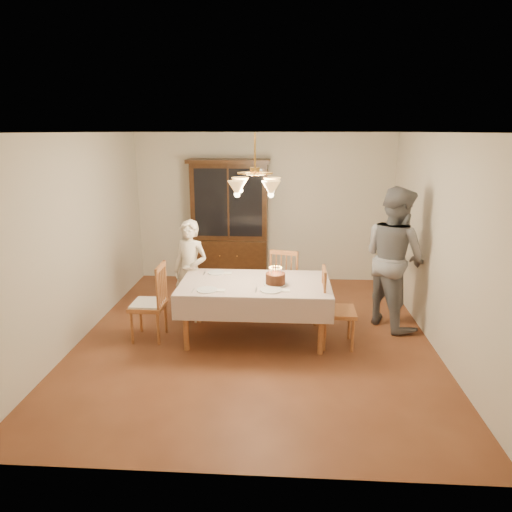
# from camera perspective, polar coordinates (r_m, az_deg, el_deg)

# --- Properties ---
(ground) EXTENTS (5.00, 5.00, 0.00)m
(ground) POSITION_cam_1_polar(r_m,az_deg,el_deg) (6.09, -0.12, -10.07)
(ground) COLOR brown
(ground) RESTS_ON ground
(room_shell) EXTENTS (5.00, 5.00, 5.00)m
(room_shell) POSITION_cam_1_polar(r_m,az_deg,el_deg) (5.60, -0.13, 4.71)
(room_shell) COLOR white
(room_shell) RESTS_ON ground
(dining_table) EXTENTS (1.90, 1.10, 0.76)m
(dining_table) POSITION_cam_1_polar(r_m,az_deg,el_deg) (5.83, -0.12, -4.00)
(dining_table) COLOR brown
(dining_table) RESTS_ON ground
(china_hutch) EXTENTS (1.38, 0.54, 2.16)m
(china_hutch) POSITION_cam_1_polar(r_m,az_deg,el_deg) (7.96, -3.29, 3.92)
(china_hutch) COLOR black
(china_hutch) RESTS_ON ground
(chair_far_side) EXTENTS (0.52, 0.51, 1.00)m
(chair_far_side) POSITION_cam_1_polar(r_m,az_deg,el_deg) (6.72, 3.79, -3.56)
(chair_far_side) COLOR brown
(chair_far_side) RESTS_ON ground
(chair_left_end) EXTENTS (0.42, 0.44, 1.00)m
(chair_left_end) POSITION_cam_1_polar(r_m,az_deg,el_deg) (6.05, -13.26, -6.01)
(chair_left_end) COLOR brown
(chair_left_end) RESTS_ON ground
(chair_right_end) EXTENTS (0.43, 0.45, 1.00)m
(chair_right_end) POSITION_cam_1_polar(r_m,az_deg,el_deg) (5.80, 10.11, -6.91)
(chair_right_end) COLOR brown
(chair_right_end) RESTS_ON ground
(elderly_woman) EXTENTS (0.62, 0.52, 1.44)m
(elderly_woman) POSITION_cam_1_polar(r_m,az_deg,el_deg) (6.45, -8.17, -1.89)
(elderly_woman) COLOR white
(elderly_woman) RESTS_ON ground
(adult_in_grey) EXTENTS (1.10, 1.17, 1.92)m
(adult_in_grey) POSITION_cam_1_polar(r_m,az_deg,el_deg) (6.44, 16.86, -0.21)
(adult_in_grey) COLOR slate
(adult_in_grey) RESTS_ON ground
(birthday_cake) EXTENTS (0.30, 0.30, 0.23)m
(birthday_cake) POSITION_cam_1_polar(r_m,az_deg,el_deg) (5.70, 2.44, -2.90)
(birthday_cake) COLOR white
(birthday_cake) RESTS_ON dining_table
(place_setting_near_left) EXTENTS (0.40, 0.25, 0.02)m
(place_setting_near_left) POSITION_cam_1_polar(r_m,az_deg,el_deg) (5.54, -6.01, -4.24)
(place_setting_near_left) COLOR white
(place_setting_near_left) RESTS_ON dining_table
(place_setting_near_right) EXTENTS (0.41, 0.27, 0.02)m
(place_setting_near_right) POSITION_cam_1_polar(r_m,az_deg,el_deg) (5.51, 2.00, -4.27)
(place_setting_near_right) COLOR white
(place_setting_near_right) RESTS_ON dining_table
(place_setting_far_left) EXTENTS (0.38, 0.23, 0.02)m
(place_setting_far_left) POSITION_cam_1_polar(r_m,az_deg,el_deg) (6.19, -4.87, -2.09)
(place_setting_far_left) COLOR white
(place_setting_far_left) RESTS_ON dining_table
(chandelier) EXTENTS (0.62, 0.62, 0.73)m
(chandelier) POSITION_cam_1_polar(r_m,az_deg,el_deg) (5.54, -0.13, 8.73)
(chandelier) COLOR #BF8C3F
(chandelier) RESTS_ON ground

